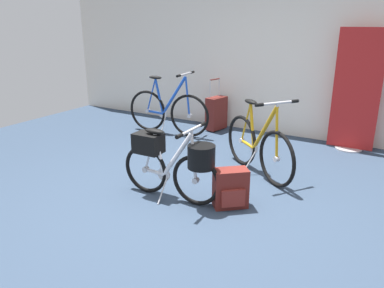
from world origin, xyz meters
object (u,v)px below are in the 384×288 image
Objects in this scene: floor_banner_stand at (356,97)px; rolling_suitcase at (216,113)px; display_bike_right at (258,145)px; backpack_on_floor at (231,189)px; display_bike_left at (168,111)px; folding_bike_foreground at (174,161)px.

rolling_suitcase is (-2.03, -0.08, -0.45)m from floor_banner_stand.
rolling_suitcase is (-1.24, 1.41, -0.07)m from display_bike_right.
display_bike_right is 2.89× the size of backpack_on_floor.
display_bike_left is (-2.60, -0.64, -0.36)m from floor_banner_stand.
rolling_suitcase is (-0.76, 2.44, -0.13)m from folding_bike_foreground.
display_bike_left is at bearing 154.82° from display_bike_right.
folding_bike_foreground is 2.30m from display_bike_left.
folding_bike_foreground is at bearing -116.71° from floor_banner_stand.
rolling_suitcase reaches higher than backpack_on_floor.
display_bike_right is (-0.79, -1.49, -0.38)m from floor_banner_stand.
floor_banner_stand is 1.16× the size of display_bike_left.
rolling_suitcase is (0.57, 0.56, -0.09)m from display_bike_left.
display_bike_right is 1.88m from rolling_suitcase.
rolling_suitcase is 2.66m from backpack_on_floor.
display_bike_left reaches higher than backpack_on_floor.
folding_bike_foreground is 0.61m from backpack_on_floor.
folding_bike_foreground reaches higher than backpack_on_floor.
floor_banner_stand reaches higher than backpack_on_floor.
backpack_on_floor is (1.88, -1.74, -0.18)m from display_bike_left.
folding_bike_foreground is at bearing -72.62° from rolling_suitcase.
display_bike_left is 1.69× the size of rolling_suitcase.
display_bike_left is (-1.33, 1.88, -0.05)m from folding_bike_foreground.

